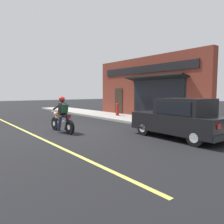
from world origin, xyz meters
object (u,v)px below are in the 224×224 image
Objects in this scene: motorcycle_with_rider at (62,117)px; car_hatchback at (180,119)px; fire_hydrant at (117,109)px; trash_bin at (187,116)px.

motorcycle_with_rider is 5.07m from car_hatchback.
motorcycle_with_rider is at bearing 127.45° from car_hatchback.
fire_hydrant is (5.66, 3.00, -0.11)m from motorcycle_with_rider.
trash_bin is (2.30, 1.18, -0.13)m from car_hatchback.
trash_bin is at bearing -92.72° from fire_hydrant.
motorcycle_with_rider is 6.09m from trash_bin.
trash_bin is 1.11× the size of fire_hydrant.
motorcycle_with_rider is at bearing 152.10° from trash_bin.
car_hatchback is 2.59m from trash_bin.
motorcycle_with_rider is 6.41m from fire_hydrant.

